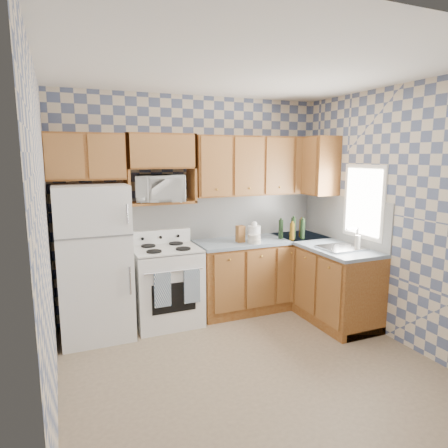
{
  "coord_description": "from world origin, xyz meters",
  "views": [
    {
      "loc": [
        -1.59,
        -3.17,
        1.99
      ],
      "look_at": [
        0.05,
        0.75,
        1.25
      ],
      "focal_mm": 32.0,
      "sensor_mm": 36.0,
      "label": 1
    }
  ],
  "objects_px": {
    "refrigerator": "(94,262)",
    "microwave": "(160,188)",
    "stove_body": "(167,286)",
    "electric_kettle": "(254,234)"
  },
  "relations": [
    {
      "from": "refrigerator",
      "to": "microwave",
      "type": "bearing_deg",
      "value": 10.36
    },
    {
      "from": "refrigerator",
      "to": "stove_body",
      "type": "relative_size",
      "value": 1.87
    },
    {
      "from": "stove_body",
      "to": "microwave",
      "type": "relative_size",
      "value": 1.62
    },
    {
      "from": "stove_body",
      "to": "refrigerator",
      "type": "bearing_deg",
      "value": -178.22
    },
    {
      "from": "refrigerator",
      "to": "stove_body",
      "type": "bearing_deg",
      "value": 1.78
    },
    {
      "from": "microwave",
      "to": "refrigerator",
      "type": "bearing_deg",
      "value": -158.36
    },
    {
      "from": "refrigerator",
      "to": "microwave",
      "type": "relative_size",
      "value": 3.02
    },
    {
      "from": "stove_body",
      "to": "electric_kettle",
      "type": "bearing_deg",
      "value": -5.57
    },
    {
      "from": "stove_body",
      "to": "electric_kettle",
      "type": "distance_m",
      "value": 1.24
    },
    {
      "from": "stove_body",
      "to": "electric_kettle",
      "type": "height_order",
      "value": "electric_kettle"
    }
  ]
}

